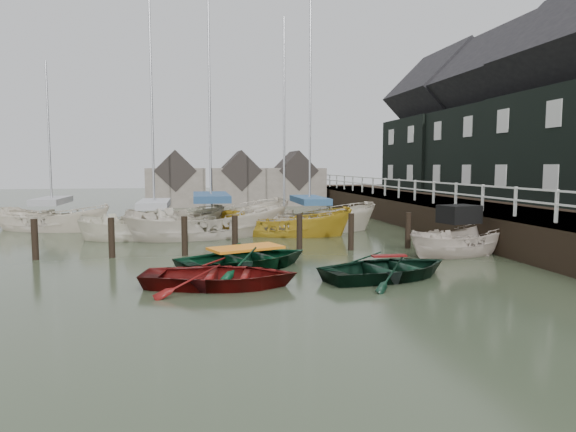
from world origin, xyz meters
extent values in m
plane|color=#2A3421|center=(0.00, 0.00, 0.00)|extent=(120.00, 120.00, 0.00)
cube|color=black|center=(9.50, 10.00, 1.40)|extent=(3.00, 32.00, 0.20)
cube|color=silver|center=(8.00, 10.00, 2.45)|extent=(0.06, 32.00, 0.06)
cube|color=silver|center=(8.00, 10.00, 2.05)|extent=(0.06, 32.00, 0.06)
cube|color=black|center=(15.00, 10.00, 0.00)|extent=(14.00, 38.00, 1.50)
cube|color=black|center=(15.00, 12.00, 4.00)|extent=(6.00, 7.00, 5.00)
cube|color=black|center=(15.00, 12.00, 8.25)|extent=(6.11, 7.14, 6.11)
cube|color=black|center=(15.00, 19.00, 4.00)|extent=(6.40, 7.00, 5.00)
cube|color=black|center=(15.00, 19.00, 8.25)|extent=(6.52, 7.14, 6.52)
cylinder|color=black|center=(-8.00, 3.00, 0.50)|extent=(0.22, 0.22, 1.80)
cylinder|color=black|center=(-5.50, 3.00, 0.50)|extent=(0.22, 0.22, 1.80)
cylinder|color=black|center=(-3.00, 3.00, 0.50)|extent=(0.22, 0.22, 1.80)
cylinder|color=black|center=(-1.20, 3.00, 0.50)|extent=(0.22, 0.22, 1.80)
cylinder|color=black|center=(1.20, 3.00, 0.50)|extent=(0.22, 0.22, 1.80)
cylinder|color=black|center=(3.20, 3.00, 0.50)|extent=(0.22, 0.22, 1.80)
cylinder|color=black|center=(5.50, 3.00, 0.50)|extent=(0.22, 0.22, 1.80)
cube|color=#665B51|center=(-4.00, 26.00, 1.50)|extent=(4.50, 4.00, 3.00)
cube|color=#282321|center=(-4.00, 26.00, 2.80)|extent=(3.18, 4.08, 3.18)
cube|color=#665B51|center=(1.00, 26.00, 1.50)|extent=(4.50, 4.00, 3.00)
cube|color=#282321|center=(1.00, 26.00, 2.80)|extent=(3.18, 4.08, 3.18)
cube|color=#665B51|center=(5.50, 26.00, 1.50)|extent=(4.50, 4.00, 3.00)
cube|color=#282321|center=(5.50, 26.00, 2.80)|extent=(3.18, 4.08, 3.18)
imported|color=#5A0E0C|center=(-2.00, -2.06, 0.00)|extent=(4.59, 3.65, 0.85)
imported|color=black|center=(-1.08, 0.23, 0.00)|extent=(5.16, 4.45, 0.90)
imported|color=black|center=(2.80, -1.89, 0.00)|extent=(4.71, 3.90, 0.84)
imported|color=#C0B2A4|center=(6.80, 1.32, 0.00)|extent=(4.67, 2.69, 1.70)
cube|color=black|center=(6.80, 1.52, 1.45)|extent=(1.51, 1.29, 0.65)
imported|color=beige|center=(-4.40, 8.04, 0.00)|extent=(6.81, 3.66, 2.49)
cylinder|color=#B2B2B7|center=(-4.40, 8.04, 5.96)|extent=(0.10, 0.10, 9.18)
cube|color=#96979B|center=(-4.40, 8.04, 1.49)|extent=(3.73, 1.97, 0.30)
imported|color=beige|center=(-1.89, 7.90, 0.00)|extent=(8.34, 5.07, 3.02)
cylinder|color=#B2B2B7|center=(-1.89, 7.90, 6.37)|extent=(0.10, 0.10, 9.42)
cube|color=navy|center=(-1.89, 7.90, 1.78)|extent=(4.57, 2.73, 0.30)
imported|color=#B89222|center=(1.45, 7.75, 0.00)|extent=(6.70, 4.47, 2.42)
cylinder|color=#B2B2B7|center=(1.45, 7.75, 5.58)|extent=(0.10, 0.10, 8.50)
imported|color=beige|center=(2.91, 8.81, 0.00)|extent=(6.72, 2.72, 2.57)
cylinder|color=#B2B2B7|center=(2.91, 8.81, 6.33)|extent=(0.10, 0.10, 9.83)
cube|color=navy|center=(2.91, 8.81, 1.53)|extent=(3.70, 1.45, 0.30)
imported|color=beige|center=(-9.61, 11.56, 0.00)|extent=(6.76, 4.70, 2.45)
cylinder|color=#B2B2B7|center=(-9.61, 11.56, 4.80)|extent=(0.10, 0.10, 6.91)
cube|color=gray|center=(-9.61, 11.56, 1.47)|extent=(3.70, 2.54, 0.30)
camera|label=1|loc=(-2.63, -15.55, 3.21)|focal=32.00mm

